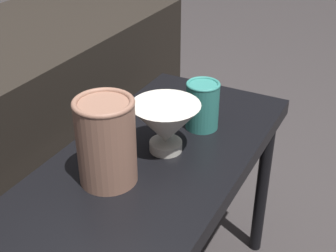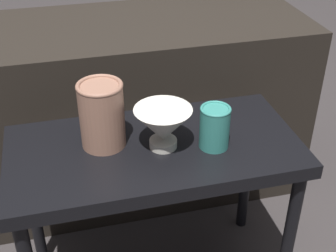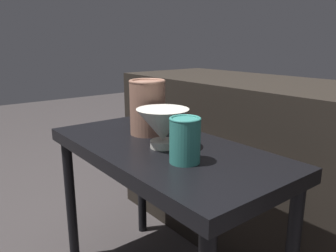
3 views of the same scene
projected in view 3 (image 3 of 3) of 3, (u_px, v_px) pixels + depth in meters
table at (162, 165)px, 0.99m from camera, size 0.78×0.39×0.52m
couch_backdrop at (263, 164)px, 1.33m from camera, size 1.31×0.50×0.67m
bowl at (163, 126)px, 0.93m from camera, size 0.15×0.15×0.11m
vase_textured_left at (148, 106)px, 1.07m from camera, size 0.12×0.12×0.18m
vase_colorful_right at (185, 139)px, 0.82m from camera, size 0.08×0.08×0.12m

